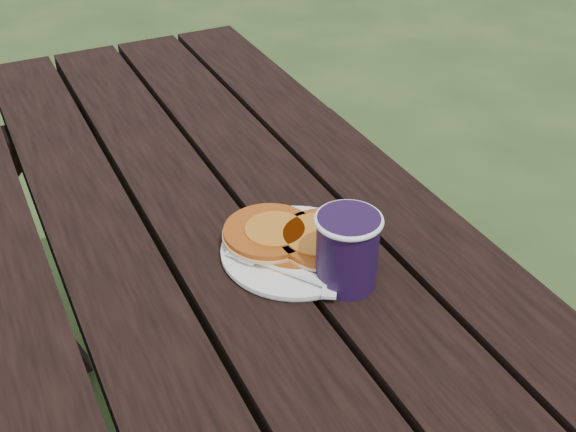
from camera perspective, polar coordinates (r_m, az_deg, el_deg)
name	(u,v)px	position (r m, az deg, el deg)	size (l,w,h in m)	color
plate	(296,251)	(1.06, 0.63, -2.78)	(0.21, 0.21, 0.01)	white
pancake_stack	(299,237)	(1.05, 0.89, -1.69)	(0.20, 0.19, 0.04)	#B14F13
knife	(333,257)	(1.04, 3.54, -3.23)	(0.02, 0.18, 0.01)	white
fork	(294,271)	(1.00, 0.46, -4.39)	(0.03, 0.16, 0.01)	white
coffee_cup	(347,247)	(0.98, 4.71, -2.42)	(0.09, 0.09, 0.11)	#1E0D30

